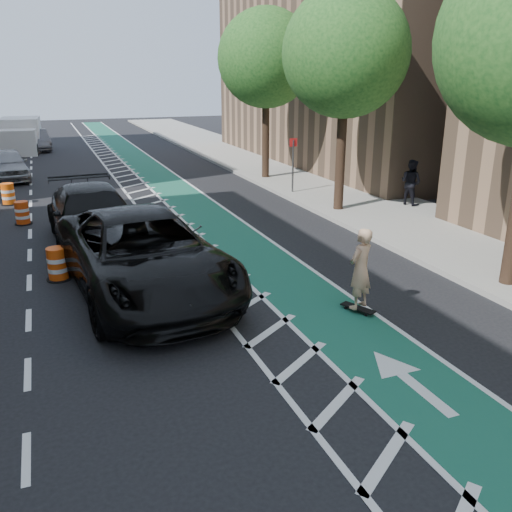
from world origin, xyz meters
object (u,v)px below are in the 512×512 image
suv_far (94,216)px  barrel_a (58,265)px  skateboarder (360,269)px  suv_near (143,254)px

suv_far → barrel_a: bearing=-115.8°
skateboarder → barrel_a: size_ratio=2.13×
skateboarder → suv_near: (-4.24, 2.91, -0.05)m
barrel_a → suv_near: bearing=-41.1°
skateboarder → suv_near: suv_near is taller
skateboarder → barrel_a: (-6.17, 4.59, -0.62)m
suv_near → suv_far: 4.68m
skateboarder → suv_far: (-4.94, 7.54, -0.15)m
skateboarder → barrel_a: 7.72m
skateboarder → barrel_a: skateboarder is taller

